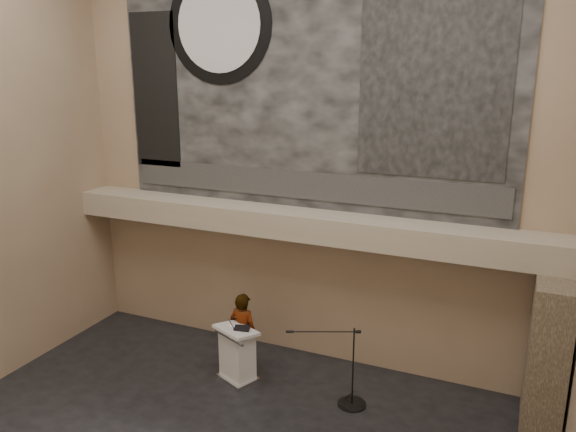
% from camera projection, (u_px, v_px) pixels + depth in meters
% --- Properties ---
extents(wall_back, '(10.00, 0.02, 8.50)m').
position_uv_depth(wall_back, '(304.00, 154.00, 10.95)').
color(wall_back, '#8B7258').
rests_on(wall_back, floor).
extents(soffit, '(10.00, 0.80, 0.50)m').
position_uv_depth(soffit, '(296.00, 223.00, 10.94)').
color(soffit, gray).
rests_on(soffit, wall_back).
extents(sprinkler_left, '(0.04, 0.04, 0.06)m').
position_uv_depth(sprinkler_left, '(224.00, 229.00, 11.59)').
color(sprinkler_left, '#B2893D').
rests_on(sprinkler_left, soffit).
extents(sprinkler_right, '(0.04, 0.04, 0.06)m').
position_uv_depth(sprinkler_right, '(391.00, 250.00, 10.23)').
color(sprinkler_right, '#B2893D').
rests_on(sprinkler_right, soffit).
extents(banner, '(8.00, 0.05, 5.00)m').
position_uv_depth(banner, '(304.00, 78.00, 10.55)').
color(banner, black).
rests_on(banner, wall_back).
extents(banner_text_strip, '(7.76, 0.02, 0.55)m').
position_uv_depth(banner_text_strip, '(303.00, 185.00, 11.05)').
color(banner_text_strip, '#2C2C2C').
rests_on(banner_text_strip, banner).
extents(banner_clock_rim, '(2.30, 0.02, 2.30)m').
position_uv_depth(banner_clock_rim, '(219.00, 25.00, 10.95)').
color(banner_clock_rim, black).
rests_on(banner_clock_rim, banner).
extents(banner_clock_face, '(1.84, 0.02, 1.84)m').
position_uv_depth(banner_clock_face, '(218.00, 25.00, 10.93)').
color(banner_clock_face, silver).
rests_on(banner_clock_face, banner).
extents(banner_building_print, '(2.60, 0.02, 3.60)m').
position_uv_depth(banner_building_print, '(434.00, 73.00, 9.56)').
color(banner_building_print, black).
rests_on(banner_building_print, banner).
extents(banner_brick_print, '(1.10, 0.02, 3.20)m').
position_uv_depth(banner_brick_print, '(155.00, 91.00, 11.91)').
color(banner_brick_print, black).
rests_on(banner_brick_print, banner).
extents(stone_pier, '(0.60, 1.40, 2.70)m').
position_uv_depth(stone_pier, '(547.00, 356.00, 9.16)').
color(stone_pier, '#463A2B').
rests_on(stone_pier, floor).
extents(lectern, '(0.96, 0.83, 1.14)m').
position_uv_depth(lectern, '(237.00, 354.00, 10.81)').
color(lectern, silver).
rests_on(lectern, floor).
extents(binder, '(0.35, 0.32, 0.04)m').
position_uv_depth(binder, '(242.00, 328.00, 10.63)').
color(binder, black).
rests_on(binder, lectern).
extents(papers, '(0.22, 0.28, 0.00)m').
position_uv_depth(papers, '(229.00, 328.00, 10.66)').
color(papers, white).
rests_on(papers, lectern).
extents(speaker_person, '(0.64, 0.45, 1.66)m').
position_uv_depth(speaker_person, '(243.00, 333.00, 11.07)').
color(speaker_person, silver).
rests_on(speaker_person, floor).
extents(mic_stand, '(1.35, 0.74, 1.51)m').
position_uv_depth(mic_stand, '(350.00, 394.00, 10.09)').
color(mic_stand, black).
rests_on(mic_stand, floor).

